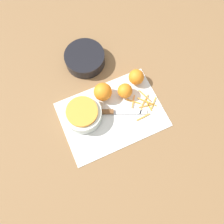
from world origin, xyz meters
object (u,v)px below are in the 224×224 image
(bowl_dark, at_px, (85,59))
(orange_back, at_px, (136,77))
(orange_left, at_px, (125,91))
(bowl_speckled, at_px, (83,114))
(knife, at_px, (111,112))
(orange_right, at_px, (104,91))

(bowl_dark, relative_size, orange_back, 2.66)
(bowl_dark, bearing_deg, orange_left, -66.77)
(orange_back, bearing_deg, orange_left, -151.97)
(bowl_speckled, bearing_deg, knife, -15.44)
(bowl_speckled, distance_m, orange_back, 0.30)
(knife, bearing_deg, bowl_speckled, -171.62)
(bowl_speckled, distance_m, orange_right, 0.14)
(orange_left, relative_size, orange_right, 0.82)
(bowl_speckled, height_order, bowl_dark, bowl_speckled)
(bowl_dark, xyz_separation_m, knife, (0.01, -0.29, -0.02))
(orange_left, bearing_deg, orange_back, 28.03)
(bowl_dark, distance_m, orange_back, 0.26)
(bowl_dark, distance_m, knife, 0.29)
(bowl_dark, bearing_deg, bowl_speckled, -113.39)
(knife, distance_m, orange_left, 0.11)
(bowl_speckled, xyz_separation_m, knife, (0.12, -0.03, -0.03))
(orange_right, bearing_deg, orange_back, 2.75)
(bowl_speckled, relative_size, orange_left, 2.45)
(bowl_dark, height_order, orange_left, orange_left)
(bowl_speckled, relative_size, orange_back, 2.31)
(bowl_dark, bearing_deg, knife, -88.73)
(bowl_dark, height_order, knife, bowl_dark)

